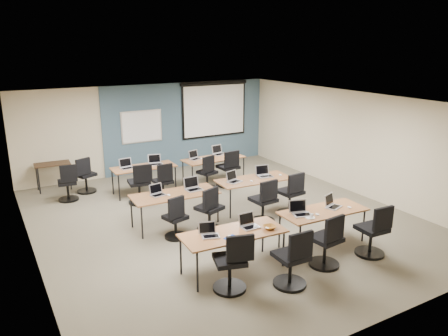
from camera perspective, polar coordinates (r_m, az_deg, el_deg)
floor at (r=10.12m, az=-0.21°, el=-6.62°), size 8.00×9.00×0.02m
ceiling at (r=9.41m, az=-0.23°, el=8.72°), size 8.00×9.00×0.02m
wall_back at (r=13.68m, az=-9.59°, el=5.10°), size 8.00×0.04×2.70m
wall_front at (r=6.39m, az=20.32°, el=-8.60°), size 8.00×0.04×2.70m
wall_left at (r=8.54m, az=-24.30°, el=-2.83°), size 0.04×9.00×2.70m
wall_right at (r=12.10m, az=16.52°, el=3.23°), size 0.04×9.00×2.70m
blue_accent_panel at (r=14.12m, az=-4.77°, el=5.62°), size 5.50×0.04×2.70m
whiteboard at (r=13.49m, az=-10.70°, el=5.33°), size 1.28×0.03×0.98m
projector_screen at (r=14.40m, az=-1.26°, el=8.03°), size 2.40×0.10×1.82m
training_table_front_left at (r=7.69m, az=1.20°, el=-8.70°), size 1.84×0.77×0.73m
training_table_front_right at (r=8.86m, az=12.83°, el=-5.69°), size 1.77×0.74×0.73m
training_table_mid_left at (r=9.62m, az=-6.43°, el=-3.57°), size 1.90×0.79×0.73m
training_table_mid_right at (r=10.59m, az=3.95°, el=-1.66°), size 1.83×0.76×0.73m
training_table_back_left at (r=11.80m, az=-10.43°, el=-0.05°), size 1.68×0.70×0.73m
training_table_back_right at (r=12.46m, az=-1.37°, el=1.11°), size 1.77×0.74×0.73m
laptop_0 at (r=7.52m, az=-1.95°, el=-8.45°), size 0.30×0.25×0.23m
mouse_0 at (r=7.50m, az=0.74°, el=-8.91°), size 0.07×0.10×0.03m
task_chair_0 at (r=7.22m, az=1.07°, el=-12.77°), size 0.57×0.56×1.03m
laptop_1 at (r=7.87m, az=3.27°, el=-7.28°), size 0.32×0.27×0.24m
mouse_1 at (r=7.84m, az=5.64°, el=-7.83°), size 0.07×0.11×0.03m
task_chair_1 at (r=7.41m, az=8.96°, el=-12.16°), size 0.56×0.56×1.04m
laptop_2 at (r=8.53m, az=9.97°, el=-5.58°), size 0.35×0.30×0.27m
mouse_2 at (r=8.58m, az=12.09°, el=-5.95°), size 0.07×0.10×0.03m
task_chair_2 at (r=8.12m, az=13.31°, el=-9.76°), size 0.56×0.56×1.03m
laptop_3 at (r=9.04m, az=13.93°, el=-4.57°), size 0.32×0.28×0.25m
mouse_3 at (r=9.09m, az=16.06°, el=-4.95°), size 0.06×0.10×0.03m
task_chair_3 at (r=8.77m, az=18.96°, el=-8.23°), size 0.56×0.56×1.03m
laptop_4 at (r=9.55m, az=-8.71°, el=-3.18°), size 0.30×0.26×0.23m
mouse_4 at (r=9.49m, az=-7.23°, el=-3.53°), size 0.08×0.11×0.04m
task_chair_4 at (r=9.05m, az=-6.32°, el=-6.89°), size 0.47×0.47×0.95m
laptop_5 at (r=9.81m, az=-4.06°, el=-2.44°), size 0.36×0.31×0.27m
mouse_5 at (r=9.78m, az=-1.61°, el=-2.80°), size 0.06×0.10×0.03m
task_chair_5 at (r=9.31m, az=-1.88°, el=-5.90°), size 0.57×0.55×1.02m
laptop_6 at (r=10.33m, az=1.23°, el=-1.47°), size 0.33×0.28×0.25m
mouse_6 at (r=10.38m, az=3.59°, el=-1.71°), size 0.08×0.10×0.03m
task_chair_6 at (r=9.77m, az=5.28°, el=-4.81°), size 0.57×0.57×1.04m
laptop_7 at (r=10.78m, az=5.27°, el=-0.75°), size 0.36×0.30×0.27m
mouse_7 at (r=10.91m, az=7.36°, el=-0.91°), size 0.07×0.10×0.04m
task_chair_7 at (r=10.30m, az=8.76°, el=-3.78°), size 0.58×0.58×1.06m
laptop_8 at (r=11.70m, az=-12.62°, el=0.26°), size 0.33×0.28×0.25m
mouse_8 at (r=11.62m, az=-11.57°, el=-0.04°), size 0.10×0.12×0.04m
task_chair_8 at (r=11.10m, az=-10.89°, el=-2.44°), size 0.57×0.57×1.05m
laptop_9 at (r=11.94m, az=-8.92°, el=0.78°), size 0.34×0.29×0.26m
mouse_9 at (r=11.85m, az=-7.02°, el=0.48°), size 0.07×0.10×0.03m
task_chair_9 at (r=11.28m, az=-7.91°, el=-2.16°), size 0.50×0.50×0.98m
laptop_10 at (r=12.35m, az=-3.85°, el=1.44°), size 0.32×0.27×0.24m
mouse_10 at (r=12.37m, az=-2.97°, el=1.25°), size 0.06×0.10×0.03m
task_chair_10 at (r=11.95m, az=-2.17°, el=-0.96°), size 0.50×0.50×0.98m
laptop_11 at (r=12.84m, az=-0.74°, el=2.08°), size 0.36×0.30×0.27m
mouse_11 at (r=12.70m, az=0.38°, el=1.66°), size 0.07×0.10×0.03m
task_chair_11 at (r=12.19m, az=0.64°, el=-0.43°), size 0.58×0.58×1.05m
blue_mousepad at (r=7.46m, az=1.05°, el=-9.13°), size 0.28×0.26×0.01m
snack_bowl at (r=7.84m, az=5.97°, el=-7.70°), size 0.27×0.27×0.06m
snack_plate at (r=8.43m, az=11.18°, el=-6.36°), size 0.20×0.20×0.01m
coffee_cup at (r=8.42m, az=11.38°, el=-6.17°), size 0.07×0.07×0.05m
utility_table at (r=12.73m, az=-21.50°, el=0.16°), size 0.92×0.51×0.75m
spare_chair_a at (r=12.26m, az=-17.65°, el=-1.27°), size 0.54×0.51×0.99m
spare_chair_b at (r=11.77m, az=-19.70°, el=-2.19°), size 0.50×0.50×0.98m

